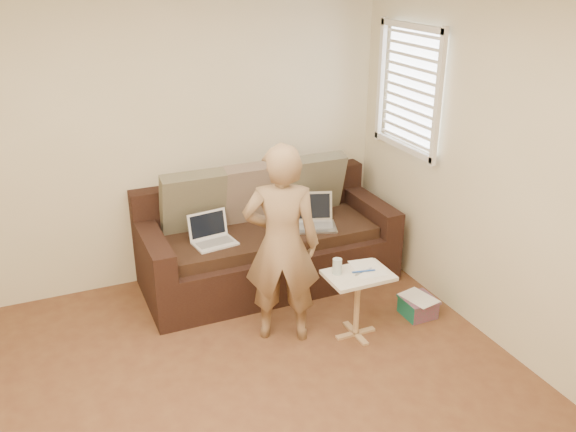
# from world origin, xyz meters

# --- Properties ---
(wall_back) EXTENTS (4.00, 0.00, 4.00)m
(wall_back) POSITION_xyz_m (0.00, 2.25, 1.30)
(wall_back) COLOR beige
(wall_back) RESTS_ON ground
(wall_right) EXTENTS (0.00, 4.50, 4.50)m
(wall_right) POSITION_xyz_m (2.00, 0.00, 1.30)
(wall_right) COLOR beige
(wall_right) RESTS_ON ground
(window_blinds) EXTENTS (0.12, 0.88, 1.08)m
(window_blinds) POSITION_xyz_m (1.95, 1.50, 1.70)
(window_blinds) COLOR white
(window_blinds) RESTS_ON wall_right
(sofa) EXTENTS (2.20, 0.95, 0.85)m
(sofa) POSITION_xyz_m (0.77, 1.77, 0.42)
(sofa) COLOR black
(sofa) RESTS_ON ground
(pillow_left) EXTENTS (0.55, 0.29, 0.57)m
(pillow_left) POSITION_xyz_m (0.17, 1.98, 0.79)
(pillow_left) COLOR brown
(pillow_left) RESTS_ON sofa
(pillow_mid) EXTENTS (0.55, 0.27, 0.57)m
(pillow_mid) POSITION_xyz_m (0.72, 1.98, 0.79)
(pillow_mid) COLOR brown
(pillow_mid) RESTS_ON sofa
(pillow_right) EXTENTS (0.55, 0.28, 0.57)m
(pillow_right) POSITION_xyz_m (1.32, 1.99, 0.79)
(pillow_right) COLOR brown
(pillow_right) RESTS_ON sofa
(laptop_silver) EXTENTS (0.46, 0.39, 0.26)m
(laptop_silver) POSITION_xyz_m (1.14, 1.63, 0.52)
(laptop_silver) COLOR #B7BABC
(laptop_silver) RESTS_ON sofa
(laptop_white) EXTENTS (0.37, 0.29, 0.25)m
(laptop_white) POSITION_xyz_m (0.25, 1.65, 0.52)
(laptop_white) COLOR white
(laptop_white) RESTS_ON sofa
(person) EXTENTS (0.67, 0.58, 1.55)m
(person) POSITION_xyz_m (0.55, 0.94, 0.78)
(person) COLOR olive
(person) RESTS_ON ground
(side_table) EXTENTS (0.49, 0.34, 0.54)m
(side_table) POSITION_xyz_m (1.07, 0.71, 0.27)
(side_table) COLOR silver
(side_table) RESTS_ON ground
(drinking_glass) EXTENTS (0.07, 0.07, 0.12)m
(drinking_glass) POSITION_xyz_m (0.93, 0.77, 0.60)
(drinking_glass) COLOR silver
(drinking_glass) RESTS_ON side_table
(scissors) EXTENTS (0.20, 0.14, 0.02)m
(scissors) POSITION_xyz_m (1.12, 0.71, 0.55)
(scissors) COLOR silver
(scissors) RESTS_ON side_table
(paper_on_table) EXTENTS (0.25, 0.33, 0.00)m
(paper_on_table) POSITION_xyz_m (1.17, 0.75, 0.54)
(paper_on_table) COLOR white
(paper_on_table) RESTS_ON side_table
(striped_box) EXTENTS (0.26, 0.26, 0.16)m
(striped_box) POSITION_xyz_m (1.68, 0.75, 0.08)
(striped_box) COLOR #BC1C64
(striped_box) RESTS_ON ground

